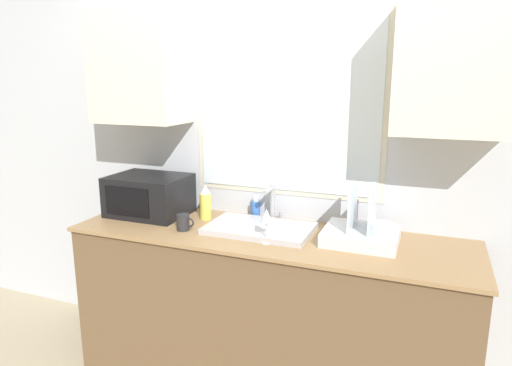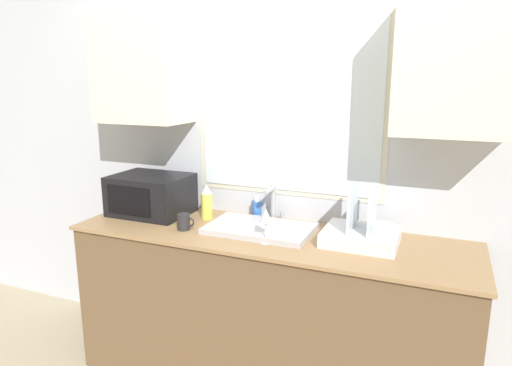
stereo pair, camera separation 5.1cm
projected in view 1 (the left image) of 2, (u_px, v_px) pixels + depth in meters
countertop at (267, 309)px, 2.53m from camera, size 2.14×0.63×0.88m
wall_back at (286, 133)px, 2.59m from camera, size 6.00×0.38×2.60m
sink_basin at (260, 228)px, 2.47m from camera, size 0.57×0.35×0.03m
faucet at (272, 201)px, 2.62m from camera, size 0.08×0.15×0.21m
microwave at (149, 195)px, 2.76m from camera, size 0.45×0.35×0.24m
dish_rack at (363, 232)px, 2.28m from camera, size 0.37×0.31×0.29m
spray_bottle at (206, 203)px, 2.67m from camera, size 0.07×0.07×0.21m
soap_bottle at (256, 208)px, 2.71m from camera, size 0.05×0.05×0.13m
mug_near_sink at (183, 222)px, 2.48m from camera, size 0.10×0.07×0.09m
wine_glass at (266, 217)px, 2.27m from camera, size 0.06×0.06×0.18m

